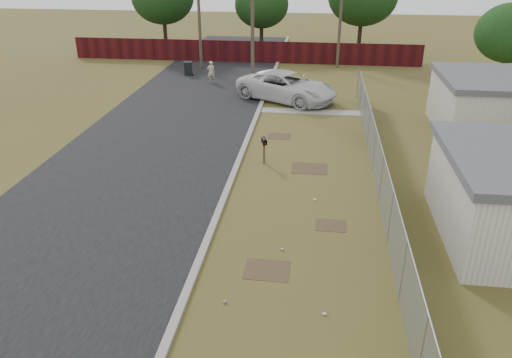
# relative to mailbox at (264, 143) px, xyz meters

# --- Properties ---
(ground) EXTENTS (120.00, 120.00, 0.00)m
(ground) POSITION_rel_mailbox_xyz_m (1.81, -3.34, -1.00)
(ground) COLOR brown
(ground) RESTS_ON ground
(street) EXTENTS (15.10, 60.00, 0.12)m
(street) POSITION_rel_mailbox_xyz_m (-4.94, 4.71, -0.98)
(street) COLOR black
(street) RESTS_ON ground
(chainlink_fence) EXTENTS (0.10, 27.06, 2.02)m
(chainlink_fence) POSITION_rel_mailbox_xyz_m (4.93, -2.31, -0.20)
(chainlink_fence) COLOR gray
(chainlink_fence) RESTS_ON ground
(privacy_fence) EXTENTS (30.00, 0.12, 1.80)m
(privacy_fence) POSITION_rel_mailbox_xyz_m (-4.19, 21.66, -0.10)
(privacy_fence) COLOR #400D0F
(privacy_fence) RESTS_ON ground
(utility_poles) EXTENTS (12.60, 8.24, 9.00)m
(utility_poles) POSITION_rel_mailbox_xyz_m (-1.85, 17.33, 3.70)
(utility_poles) COLOR brown
(utility_poles) RESTS_ON ground
(horizon_trees) EXTENTS (33.32, 31.94, 7.78)m
(horizon_trees) POSITION_rel_mailbox_xyz_m (2.65, 20.22, 3.63)
(horizon_trees) COLOR #352618
(horizon_trees) RESTS_ON ground
(mailbox) EXTENTS (0.33, 0.55, 1.26)m
(mailbox) POSITION_rel_mailbox_xyz_m (0.00, 0.00, 0.00)
(mailbox) COLOR brown
(mailbox) RESTS_ON ground
(pickup_truck) EXTENTS (7.23, 5.85, 1.83)m
(pickup_truck) POSITION_rel_mailbox_xyz_m (0.34, 10.45, -0.08)
(pickup_truck) COLOR silver
(pickup_truck) RESTS_ON ground
(pedestrian) EXTENTS (0.67, 0.55, 1.58)m
(pedestrian) POSITION_rel_mailbox_xyz_m (-5.47, 14.38, -0.20)
(pedestrian) COLOR beige
(pedestrian) RESTS_ON ground
(trash_bin) EXTENTS (0.86, 0.84, 1.03)m
(trash_bin) POSITION_rel_mailbox_xyz_m (-7.75, 16.51, -0.47)
(trash_bin) COLOR black
(trash_bin) RESTS_ON ground
(scattered_litter) EXTENTS (2.90, 6.85, 0.07)m
(scattered_litter) POSITION_rel_mailbox_xyz_m (1.65, -7.73, -0.96)
(scattered_litter) COLOR white
(scattered_litter) RESTS_ON ground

